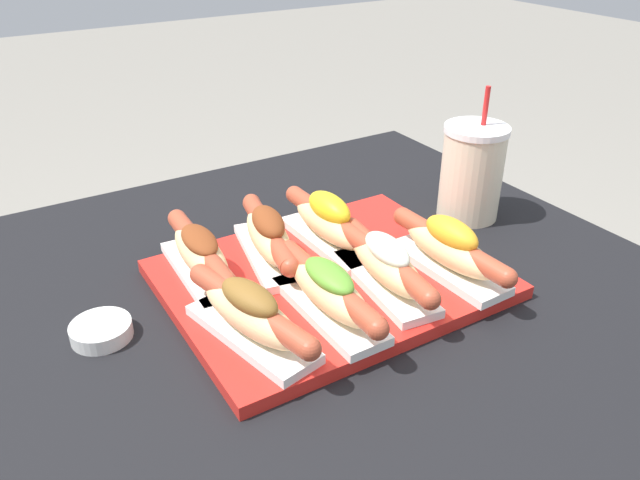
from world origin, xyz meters
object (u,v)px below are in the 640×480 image
(serving_tray, at_px, (328,278))
(hot_dog_1, at_px, (332,290))
(hot_dog_6, at_px, (329,222))
(drink_cup, at_px, (472,172))
(hot_dog_2, at_px, (386,264))
(hot_dog_5, at_px, (269,236))
(hot_dog_4, at_px, (201,254))
(hot_dog_0, at_px, (250,314))
(hot_dog_3, at_px, (450,248))
(sauce_bowl, at_px, (101,330))

(serving_tray, bearing_deg, hot_dog_1, -119.14)
(hot_dog_6, relative_size, drink_cup, 1.04)
(hot_dog_2, distance_m, hot_dog_5, 0.17)
(hot_dog_1, height_order, hot_dog_6, hot_dog_6)
(hot_dog_1, bearing_deg, hot_dog_6, 58.96)
(hot_dog_1, relative_size, drink_cup, 1.04)
(serving_tray, height_order, hot_dog_1, hot_dog_1)
(serving_tray, distance_m, hot_dog_4, 0.17)
(hot_dog_4, height_order, drink_cup, drink_cup)
(hot_dog_2, relative_size, drink_cup, 1.04)
(hot_dog_1, relative_size, hot_dog_4, 1.00)
(hot_dog_0, xyz_separation_m, hot_dog_1, (0.10, -0.01, -0.00))
(hot_dog_0, distance_m, hot_dog_1, 0.10)
(hot_dog_5, xyz_separation_m, drink_cup, (0.35, -0.02, 0.03))
(hot_dog_0, distance_m, hot_dog_6, 0.24)
(hot_dog_0, relative_size, hot_dog_3, 0.98)
(hot_dog_0, bearing_deg, sauce_bowl, 141.19)
(hot_dog_4, bearing_deg, drink_cup, -3.30)
(hot_dog_0, xyz_separation_m, drink_cup, (0.45, 0.13, 0.03))
(hot_dog_4, relative_size, drink_cup, 1.04)
(sauce_bowl, height_order, drink_cup, drink_cup)
(hot_dog_1, bearing_deg, hot_dog_3, -0.09)
(sauce_bowl, bearing_deg, hot_dog_4, 15.27)
(hot_dog_5, relative_size, sauce_bowl, 3.00)
(hot_dog_3, xyz_separation_m, hot_dog_6, (-0.10, 0.15, 0.00))
(serving_tray, relative_size, hot_dog_3, 1.90)
(hot_dog_5, bearing_deg, hot_dog_4, 176.46)
(hot_dog_0, bearing_deg, serving_tray, 26.57)
(hot_dog_2, distance_m, hot_dog_6, 0.13)
(hot_dog_0, bearing_deg, hot_dog_1, -3.68)
(hot_dog_6, bearing_deg, hot_dog_3, -56.33)
(hot_dog_0, distance_m, hot_dog_4, 0.16)
(serving_tray, distance_m, hot_dog_2, 0.09)
(hot_dog_3, bearing_deg, hot_dog_6, 123.67)
(hot_dog_1, xyz_separation_m, hot_dog_2, (0.09, 0.01, 0.00))
(hot_dog_2, bearing_deg, serving_tray, 123.36)
(hot_dog_0, xyz_separation_m, hot_dog_2, (0.19, 0.01, -0.00))
(serving_tray, bearing_deg, sauce_bowl, 172.11)
(serving_tray, relative_size, drink_cup, 1.98)
(hot_dog_6, bearing_deg, hot_dog_0, -144.04)
(hot_dog_5, xyz_separation_m, sauce_bowl, (-0.24, -0.03, -0.04))
(hot_dog_0, xyz_separation_m, sauce_bowl, (-0.14, 0.12, -0.04))
(serving_tray, distance_m, hot_dog_3, 0.17)
(hot_dog_6, height_order, sauce_bowl, hot_dog_6)
(hot_dog_2, bearing_deg, hot_dog_5, 123.26)
(serving_tray, height_order, hot_dog_4, hot_dog_4)
(hot_dog_0, bearing_deg, hot_dog_5, 55.96)
(hot_dog_5, bearing_deg, hot_dog_3, -39.65)
(serving_tray, bearing_deg, hot_dog_4, 151.23)
(hot_dog_1, bearing_deg, hot_dog_2, 8.18)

